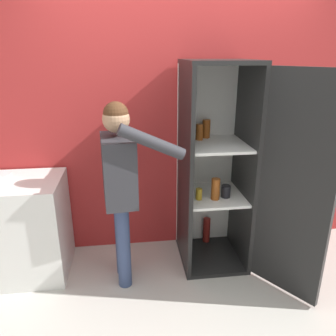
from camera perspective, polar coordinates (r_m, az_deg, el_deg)
ground_plane at (r=2.83m, az=4.91°, el=-22.48°), size 12.00×12.00×0.00m
wall_back at (r=3.13m, az=1.82°, el=8.14°), size 7.00×0.06×2.55m
refrigerator at (r=2.90m, az=10.49°, el=-0.53°), size 0.95×1.12×1.84m
person at (r=2.62m, az=-8.33°, el=-1.24°), size 0.64×0.58×1.55m
counter at (r=3.18m, az=-24.01°, el=-9.49°), size 0.74×0.62×0.88m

